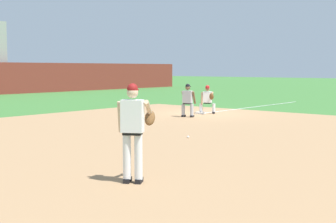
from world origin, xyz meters
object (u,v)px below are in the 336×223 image
Objects in this scene: baserunner at (188,99)px; pitcher at (134,127)px; baseball at (188,137)px; first_baseman at (208,98)px; first_base_bag at (201,113)px.

pitcher is at bearing -146.87° from baserunner.
baseball is 0.05× the size of baserunner.
baseball is 7.81m from first_baseman.
baserunner is at bearing -172.84° from first_baseman.
first_base_bag is at bearing 16.23° from baserunner.
pitcher is at bearing -148.91° from first_base_bag.
first_base_bag is 1.80m from baserunner.
pitcher reaches higher than baserunner.
pitcher is 1.39× the size of first_baseman.
pitcher reaches higher than first_baseman.
first_baseman is (0.24, -0.23, 0.69)m from first_base_bag.
first_base_bag is at bearing 31.09° from pitcher.
first_base_bag is 0.20× the size of pitcher.
first_base_bag reaches higher than baseball.
first_baseman reaches higher than baseball.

